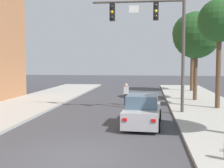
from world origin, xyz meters
name	(u,v)px	position (x,y,z in m)	size (l,w,h in m)	color
ground_plane	(74,157)	(0.00, 0.00, 0.00)	(120.00, 120.00, 0.00)	#424247
traffic_signal_mast	(158,28)	(3.03, 8.78, 5.30)	(5.70, 0.38, 7.50)	#514C47
car_lead_silver	(143,111)	(2.24, 5.30, 0.72)	(2.01, 4.32, 1.60)	#B7B7BC
pedestrian_crossing_road	(126,93)	(0.86, 12.11, 0.91)	(0.36, 0.22, 1.64)	#232847
street_tree_second	(220,21)	(7.13, 10.74, 5.91)	(2.85, 2.85, 7.26)	brown
street_tree_third	(196,35)	(6.27, 14.82, 5.37)	(3.75, 3.75, 7.12)	brown
street_tree_farthest	(193,33)	(7.05, 22.52, 6.24)	(4.23, 4.23, 8.23)	brown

